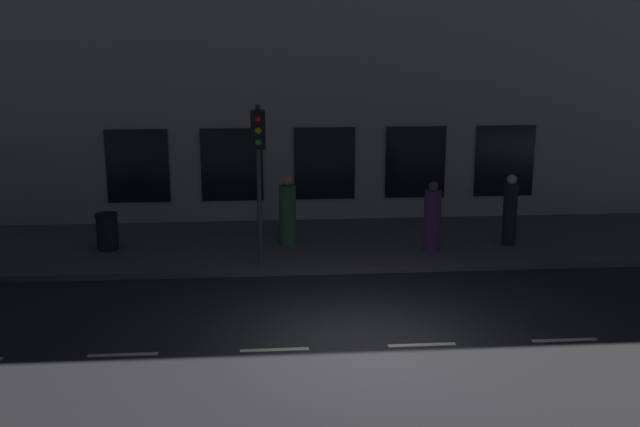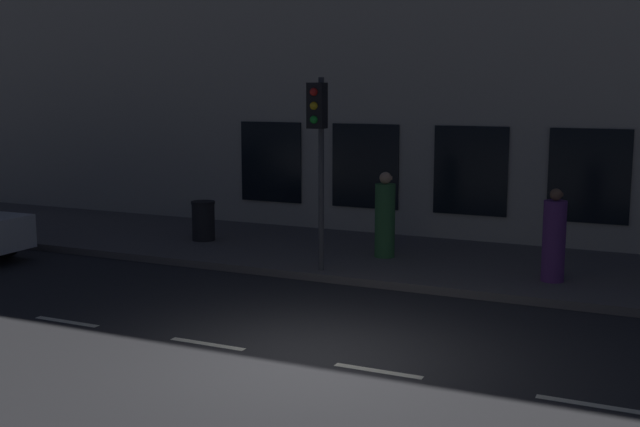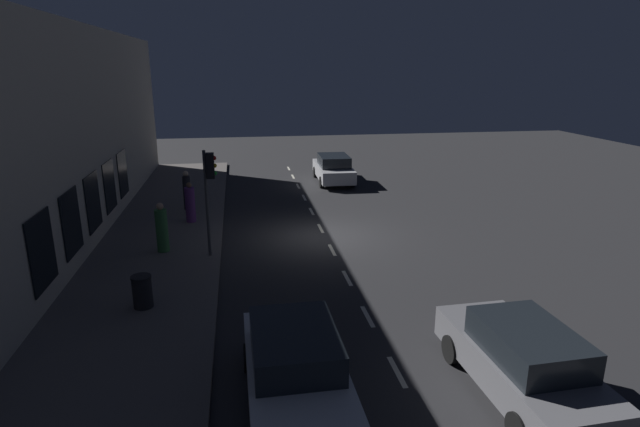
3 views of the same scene
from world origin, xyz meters
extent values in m
plane|color=#28282B|center=(0.00, 0.00, 0.00)|extent=(60.00, 60.00, 0.00)
cube|color=#5B5654|center=(6.25, 0.00, 0.07)|extent=(4.50, 32.00, 0.15)
cube|color=beige|center=(8.80, 0.00, 3.98)|extent=(0.60, 32.00, 7.95)
cube|color=black|center=(8.47, -2.57, 1.76)|extent=(0.04, 1.70, 2.02)
cube|color=black|center=(8.47, 0.00, 1.76)|extent=(0.04, 1.70, 2.02)
cube|color=black|center=(8.47, 2.57, 1.76)|extent=(0.04, 1.70, 2.02)
cube|color=black|center=(8.47, 5.13, 1.76)|extent=(0.04, 1.70, 2.02)
cube|color=beige|center=(0.00, -3.60, 0.00)|extent=(0.12, 1.20, 0.01)
cube|color=beige|center=(0.00, -1.00, 0.00)|extent=(0.12, 1.20, 0.01)
cube|color=beige|center=(0.00, 1.60, 0.00)|extent=(0.12, 1.20, 0.01)
cube|color=beige|center=(0.00, 4.20, 0.00)|extent=(0.12, 1.20, 0.01)
cylinder|color=#424244|center=(4.35, 1.82, 1.98)|extent=(0.11, 0.11, 3.66)
cube|color=black|center=(4.16, 1.82, 3.29)|extent=(0.26, 0.32, 0.84)
sphere|color=red|center=(4.02, 1.82, 3.55)|extent=(0.15, 0.15, 0.15)
sphere|color=gold|center=(4.02, 1.82, 3.29)|extent=(0.15, 0.15, 0.15)
sphere|color=green|center=(4.02, 1.82, 3.04)|extent=(0.15, 0.15, 0.15)
cylinder|color=black|center=(3.21, 8.83, 0.32)|extent=(0.23, 0.64, 0.64)
cylinder|color=#336B38|center=(5.99, 1.13, 0.91)|extent=(0.55, 0.55, 1.52)
sphere|color=tan|center=(5.99, 1.13, 1.80)|extent=(0.25, 0.25, 0.25)
cube|color=tan|center=(6.04, 1.03, 1.80)|extent=(0.08, 0.07, 0.07)
cylinder|color=#5B2D70|center=(5.31, -2.36, 0.89)|extent=(0.57, 0.57, 1.47)
sphere|color=brown|center=(5.31, -2.36, 1.73)|extent=(0.22, 0.22, 0.22)
cube|color=brown|center=(5.37, -2.45, 1.73)|extent=(0.07, 0.07, 0.06)
cylinder|color=black|center=(5.96, 5.55, 0.57)|extent=(0.52, 0.52, 0.84)
cylinder|color=black|center=(5.96, 5.55, 1.02)|extent=(0.55, 0.55, 0.06)
camera|label=1|loc=(-12.21, 1.79, 5.46)|focal=42.44mm
camera|label=2|loc=(-9.20, -4.44, 3.62)|focal=44.56mm
camera|label=3|loc=(3.24, 18.74, 6.45)|focal=28.52mm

